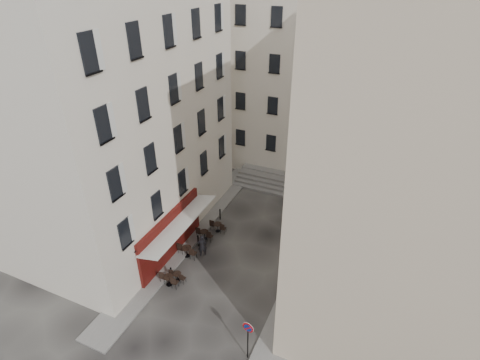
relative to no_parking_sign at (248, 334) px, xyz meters
The scene contains 18 objects.
ground 5.63m from the no_parking_sign, 129.13° to the left, with size 90.00×90.00×0.00m, color black.
sidewalk_left 11.44m from the no_parking_sign, 134.04° to the left, with size 2.00×22.00×0.12m, color slate.
sidewalk_right 7.43m from the no_parking_sign, 80.86° to the left, with size 2.00×18.00×0.12m, color slate.
building_left 17.72m from the no_parking_sign, 152.79° to the left, with size 12.20×16.20×20.60m.
building_right 12.83m from the no_parking_sign, 46.85° to the left, with size 12.20×14.20×18.60m.
building_back 24.68m from the no_parking_sign, 100.66° to the left, with size 18.20×10.20×18.60m.
cafe_storefront 9.22m from the no_parking_sign, 146.26° to the left, with size 1.74×7.30×3.50m.
stone_steps 17.09m from the no_parking_sign, 101.36° to the left, with size 9.00×3.15×0.80m.
bollard_near 7.43m from the no_parking_sign, 154.69° to the left, with size 0.12×0.12×0.98m.
bollard_mid 9.45m from the no_parking_sign, 134.92° to the left, with size 0.12×0.12×0.98m.
bollard_far 12.16m from the no_parking_sign, 123.12° to the left, with size 0.12×0.12×0.98m.
no_parking_sign is the anchor object (origin of this frame).
bistro_table_a 7.10m from the no_parking_sign, 157.85° to the left, with size 1.31×0.61×0.92m.
bistro_table_b 7.07m from the no_parking_sign, 152.86° to the left, with size 1.13×0.53×0.80m.
bistro_table_c 8.75m from the no_parking_sign, 141.56° to the left, with size 1.41×0.66×0.99m.
bistro_table_d 10.05m from the no_parking_sign, 131.25° to the left, with size 1.31×0.62×0.92m.
bistro_table_e 10.69m from the no_parking_sign, 124.90° to the left, with size 1.29×0.61×0.91m.
pedestrian 8.40m from the no_parking_sign, 134.74° to the left, with size 0.62×0.41×1.70m, color black.
Camera 1 is at (7.84, -15.24, 17.77)m, focal length 28.00 mm.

